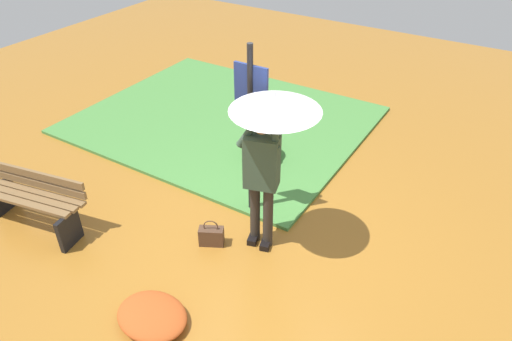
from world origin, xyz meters
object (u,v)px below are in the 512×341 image
(info_sign_post, at_px, (251,114))
(handbag, at_px, (211,236))
(park_bench, at_px, (34,199))
(person_with_umbrella, at_px, (269,134))

(info_sign_post, relative_size, handbag, 6.22)
(info_sign_post, height_order, handbag, info_sign_post)
(handbag, relative_size, park_bench, 0.26)
(person_with_umbrella, height_order, park_bench, person_with_umbrella)
(person_with_umbrella, bearing_deg, handbag, -147.33)
(handbag, bearing_deg, park_bench, -157.66)
(park_bench, bearing_deg, info_sign_post, 38.19)
(person_with_umbrella, relative_size, info_sign_post, 0.89)
(person_with_umbrella, distance_m, handbag, 1.58)
(handbag, distance_m, park_bench, 2.29)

